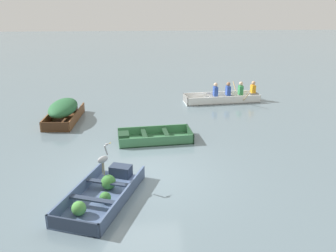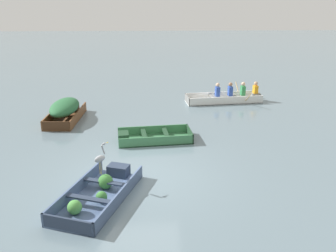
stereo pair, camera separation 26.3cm
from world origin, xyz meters
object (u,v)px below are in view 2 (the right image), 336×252
Objects in this scene: dinghy_slate_blue_foreground at (99,192)px; heron_on_dinghy at (100,158)px; skiff_wooden_brown_mid_moored at (65,109)px; skiff_green_near_moored at (151,137)px; rowboat_white_with_crew at (229,97)px.

heron_on_dinghy is at bearing 88.52° from dinghy_slate_blue_foreground.
skiff_green_near_moored is at bearing -33.80° from skiff_wooden_brown_mid_moored.
heron_on_dinghy is (-4.91, -8.00, 0.66)m from rowboat_white_with_crew.
heron_on_dinghy reaches higher than skiff_green_near_moored.
skiff_wooden_brown_mid_moored is 7.47m from rowboat_white_with_crew.
dinghy_slate_blue_foreground is 1.18× the size of skiff_wooden_brown_mid_moored.
skiff_wooden_brown_mid_moored is at bearing 109.60° from dinghy_slate_blue_foreground.
skiff_green_near_moored is 3.15× the size of heron_on_dinghy.
skiff_green_near_moored is 4.18m from skiff_wooden_brown_mid_moored.
rowboat_white_with_crew is (7.09, 2.35, -0.23)m from skiff_wooden_brown_mid_moored.
dinghy_slate_blue_foreground is 0.88× the size of rowboat_white_with_crew.
rowboat_white_with_crew reaches higher than skiff_green_near_moored.
skiff_wooden_brown_mid_moored reaches higher than dinghy_slate_blue_foreground.
skiff_wooden_brown_mid_moored is (-2.17, 6.10, 0.33)m from dinghy_slate_blue_foreground.
dinghy_slate_blue_foreground is at bearing -120.20° from rowboat_white_with_crew.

